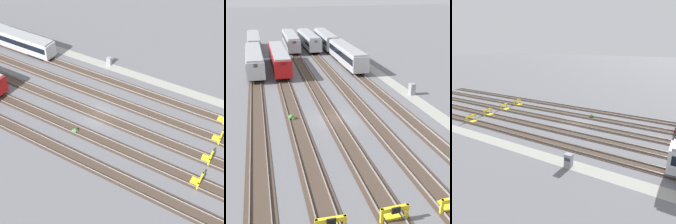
# 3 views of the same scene
# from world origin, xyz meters

# --- Properties ---
(ground_plane) EXTENTS (400.00, 400.00, 0.00)m
(ground_plane) POSITION_xyz_m (0.00, 0.00, 0.00)
(ground_plane) COLOR slate
(service_walkway) EXTENTS (54.00, 2.00, 0.01)m
(service_walkway) POSITION_xyz_m (0.00, -12.35, 0.00)
(service_walkway) COLOR #9E9E93
(service_walkway) RESTS_ON ground
(rail_track_nearest) EXTENTS (90.00, 2.23, 0.21)m
(rail_track_nearest) POSITION_xyz_m (0.00, -8.52, 0.04)
(rail_track_nearest) COLOR #47382D
(rail_track_nearest) RESTS_ON ground
(rail_track_near_inner) EXTENTS (90.00, 2.24, 0.21)m
(rail_track_near_inner) POSITION_xyz_m (0.00, -4.26, 0.04)
(rail_track_near_inner) COLOR #47382D
(rail_track_near_inner) RESTS_ON ground
(rail_track_middle) EXTENTS (90.00, 2.24, 0.21)m
(rail_track_middle) POSITION_xyz_m (0.00, 0.00, 0.04)
(rail_track_middle) COLOR #47382D
(rail_track_middle) RESTS_ON ground
(rail_track_far_inner) EXTENTS (90.00, 2.23, 0.21)m
(rail_track_far_inner) POSITION_xyz_m (0.00, 4.26, 0.04)
(rail_track_far_inner) COLOR #47382D
(rail_track_far_inner) RESTS_ON ground
(rail_track_farthest) EXTENTS (90.00, 2.23, 0.21)m
(rail_track_farthest) POSITION_xyz_m (0.00, 8.52, 0.04)
(rail_track_farthest) COLOR #47382D
(rail_track_farthest) RESTS_ON ground
(bumper_stop_nearest_track) EXTENTS (1.37, 2.01, 1.22)m
(bumper_stop_nearest_track) POSITION_xyz_m (-16.73, -8.53, 0.51)
(bumper_stop_nearest_track) COLOR yellow
(bumper_stop_nearest_track) RESTS_ON ground
(bumper_stop_near_inner_track) EXTENTS (1.35, 2.00, 1.22)m
(bumper_stop_near_inner_track) POSITION_xyz_m (-17.18, -4.26, 0.51)
(bumper_stop_near_inner_track) COLOR yellow
(bumper_stop_near_inner_track) RESTS_ON ground
(bumper_stop_middle_track) EXTENTS (1.36, 2.01, 1.22)m
(bumper_stop_middle_track) POSITION_xyz_m (-17.04, 0.01, 0.51)
(bumper_stop_middle_track) COLOR yellow
(bumper_stop_middle_track) RESTS_ON ground
(bumper_stop_far_inner_track) EXTENTS (1.36, 2.01, 1.22)m
(bumper_stop_far_inner_track) POSITION_xyz_m (-17.03, 4.25, 0.51)
(bumper_stop_far_inner_track) COLOR yellow
(bumper_stop_far_inner_track) RESTS_ON ground
(electrical_cabinet) EXTENTS (0.90, 0.73, 1.60)m
(electrical_cabinet) POSITION_xyz_m (5.81, -12.80, 0.80)
(electrical_cabinet) COLOR gray
(electrical_cabinet) RESTS_ON ground
(weed_clump) EXTENTS (0.92, 0.70, 0.64)m
(weed_clump) POSITION_xyz_m (1.21, 4.65, 0.24)
(weed_clump) COLOR #4C7F3D
(weed_clump) RESTS_ON ground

